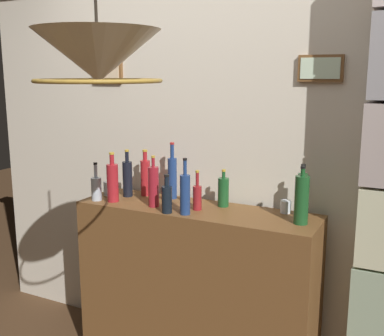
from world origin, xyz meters
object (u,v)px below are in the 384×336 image
at_px(liquor_bottle_rum, 128,178).
at_px(liquor_bottle_whiskey, 154,186).
at_px(liquor_bottle_brandy, 167,198).
at_px(liquor_bottle_gin, 113,182).
at_px(pendant_lamp, 98,58).
at_px(liquor_bottle_scotch, 302,194).
at_px(liquor_bottle_port, 184,193).
at_px(liquor_bottle_sherry, 197,196).
at_px(liquor_bottle_vermouth, 172,177).
at_px(liquor_bottle_amaro, 223,192).
at_px(liquor_bottle_bourbon, 96,188).
at_px(liquor_bottle_tequila, 145,177).
at_px(liquor_bottle_rye, 302,199).
at_px(glass_tumbler_rocks, 286,207).
at_px(glass_tumbler_highball, 108,188).

xyz_separation_m(liquor_bottle_rum, liquor_bottle_whiskey, (0.27, -0.13, 0.00)).
bearing_deg(liquor_bottle_brandy, liquor_bottle_gin, 171.46).
distance_m(liquor_bottle_gin, pendant_lamp, 1.21).
xyz_separation_m(liquor_bottle_scotch, liquor_bottle_port, (-0.60, -0.25, -0.01)).
xyz_separation_m(liquor_bottle_sherry, liquor_bottle_vermouth, (-0.25, 0.16, 0.06)).
bearing_deg(pendant_lamp, liquor_bottle_sherry, 90.25).
xyz_separation_m(liquor_bottle_vermouth, liquor_bottle_scotch, (0.82, -0.02, -0.01)).
distance_m(liquor_bottle_port, liquor_bottle_whiskey, 0.24).
bearing_deg(liquor_bottle_amaro, liquor_bottle_bourbon, -163.33).
height_order(liquor_bottle_rum, liquor_bottle_tequila, liquor_bottle_rum).
bearing_deg(pendant_lamp, liquor_bottle_whiskey, 107.80).
height_order(liquor_bottle_sherry, liquor_bottle_vermouth, liquor_bottle_vermouth).
xyz_separation_m(liquor_bottle_whiskey, pendant_lamp, (0.27, -0.83, 0.71)).
relative_size(liquor_bottle_rum, liquor_bottle_rye, 0.98).
relative_size(liquor_bottle_amaro, liquor_bottle_whiskey, 0.73).
bearing_deg(glass_tumbler_rocks, liquor_bottle_rye, -51.51).
xyz_separation_m(liquor_bottle_sherry, liquor_bottle_gin, (-0.55, -0.07, 0.04)).
height_order(liquor_bottle_vermouth, liquor_bottle_rye, liquor_bottle_vermouth).
bearing_deg(liquor_bottle_vermouth, liquor_bottle_port, -50.00).
relative_size(liquor_bottle_rye, liquor_bottle_gin, 1.01).
bearing_deg(liquor_bottle_brandy, liquor_bottle_bourbon, 175.77).
distance_m(liquor_bottle_sherry, liquor_bottle_rye, 0.60).
relative_size(liquor_bottle_bourbon, glass_tumbler_rocks, 3.30).
height_order(liquor_bottle_tequila, glass_tumbler_rocks, liquor_bottle_tequila).
bearing_deg(liquor_bottle_amaro, liquor_bottle_vermouth, 176.01).
bearing_deg(liquor_bottle_rum, liquor_bottle_sherry, -8.07).
height_order(liquor_bottle_amaro, liquor_bottle_gin, liquor_bottle_gin).
relative_size(liquor_bottle_vermouth, liquor_bottle_scotch, 1.21).
xyz_separation_m(liquor_bottle_tequila, glass_tumbler_highball, (-0.22, -0.11, -0.08)).
distance_m(liquor_bottle_sherry, liquor_bottle_bourbon, 0.66).
relative_size(liquor_bottle_sherry, pendant_lamp, 0.43).
xyz_separation_m(liquor_bottle_sherry, liquor_bottle_brandy, (-0.13, -0.13, 0.01)).
bearing_deg(glass_tumbler_rocks, liquor_bottle_port, -150.85).
xyz_separation_m(liquor_bottle_brandy, liquor_bottle_amaro, (0.23, 0.27, 0.00)).
height_order(liquor_bottle_bourbon, liquor_bottle_scotch, liquor_bottle_scotch).
relative_size(liquor_bottle_amaro, glass_tumbler_highball, 2.48).
xyz_separation_m(liquor_bottle_rum, liquor_bottle_port, (0.51, -0.19, 0.00)).
height_order(liquor_bottle_brandy, liquor_bottle_port, liquor_bottle_port).
bearing_deg(liquor_bottle_tequila, liquor_bottle_amaro, -1.35).
bearing_deg(liquor_bottle_sherry, liquor_bottle_vermouth, 147.66).
distance_m(liquor_bottle_whiskey, liquor_bottle_gin, 0.29).
xyz_separation_m(liquor_bottle_bourbon, liquor_bottle_scotch, (1.23, 0.24, 0.05)).
xyz_separation_m(liquor_bottle_tequila, pendant_lamp, (0.45, -1.03, 0.71)).
relative_size(liquor_bottle_port, liquor_bottle_gin, 1.04).
xyz_separation_m(liquor_bottle_tequila, liquor_bottle_gin, (-0.10, -0.22, 0.00)).
relative_size(liquor_bottle_port, liquor_bottle_whiskey, 1.04).
distance_m(liquor_bottle_rye, glass_tumbler_rocks, 0.22).
height_order(liquor_bottle_brandy, liquor_bottle_tequila, liquor_bottle_tequila).
bearing_deg(glass_tumbler_highball, liquor_bottle_gin, -43.47).
bearing_deg(liquor_bottle_scotch, glass_tumbler_rocks, 164.02).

